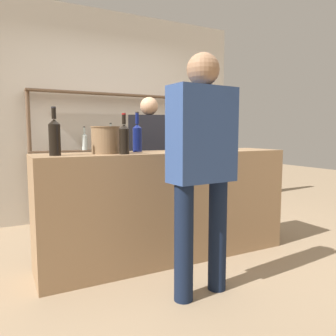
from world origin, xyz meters
The scene contains 11 objects.
ground_plane centered at (0.00, 0.00, 0.00)m, with size 16.00×16.00×0.00m, color #9E8466.
bar_counter centered at (0.00, 0.00, 0.50)m, with size 2.33×0.52×0.99m, color #997551.
back_wall centered at (0.00, 1.86, 1.40)m, with size 3.93×0.12×2.80m, color beige.
back_shelf centered at (0.01, 1.68, 1.12)m, with size 2.10×0.18×1.69m.
counter_bottle_0 centered at (-0.24, 0.14, 1.13)m, with size 0.08×0.08×0.36m.
counter_bottle_1 centered at (-0.47, -0.14, 1.12)m, with size 0.08×0.08×0.33m.
counter_bottle_2 centered at (-0.99, -0.06, 1.14)m, with size 0.09×0.09×0.36m.
ice_bucket centered at (-0.58, 0.01, 1.10)m, with size 0.24×0.24×0.22m.
cork_jar centered at (0.69, 0.07, 1.05)m, with size 0.14×0.14×0.13m.
customer_center centered at (-0.12, -0.74, 0.99)m, with size 0.49×0.25×1.70m.
server_behind_counter centered at (0.19, 0.84, 0.91)m, with size 0.52×0.36×1.57m.
Camera 1 is at (-1.37, -2.63, 1.16)m, focal length 35.00 mm.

